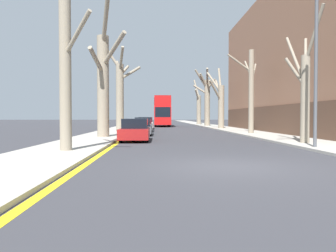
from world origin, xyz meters
TOP-DOWN VIEW (x-y plane):
  - ground_plane at (0.00, 0.00)m, footprint 300.00×300.00m
  - sidewalk_left at (-6.39, 50.00)m, footprint 3.46×120.00m
  - sidewalk_right at (6.39, 50.00)m, footprint 3.46×120.00m
  - building_facade_right at (13.11, 21.51)m, footprint 10.08×30.50m
  - kerb_line_stripe at (-4.48, 50.00)m, footprint 0.24×120.00m
  - street_tree_left_0 at (-6.02, 3.95)m, footprint 2.56×3.04m
  - street_tree_left_1 at (-5.93, 13.20)m, footprint 2.54×2.81m
  - street_tree_left_2 at (-5.77, 22.35)m, footprint 3.46×3.71m
  - street_tree_right_0 at (5.85, 7.62)m, footprint 1.81×3.73m
  - street_tree_right_1 at (5.92, 17.99)m, footprint 3.15×2.33m
  - street_tree_right_2 at (5.64, 30.11)m, footprint 2.16×3.65m
  - street_tree_right_3 at (5.63, 40.90)m, footprint 3.41×3.76m
  - street_tree_right_4 at (5.72, 51.36)m, footprint 1.57×4.60m
  - double_decker_bus at (-1.31, 41.73)m, footprint 2.46×10.99m
  - parked_car_0 at (-3.56, 10.82)m, footprint 1.78×4.34m
  - parked_car_1 at (-3.56, 17.13)m, footprint 1.89×4.14m
  - parked_car_2 at (-3.56, 23.79)m, footprint 1.87×4.31m
  - parked_car_3 at (-3.56, 30.57)m, footprint 1.89×4.51m
  - lamp_post at (5.07, 5.03)m, footprint 1.40×0.20m

SIDE VIEW (x-z plane):
  - ground_plane at x=0.00m, z-range 0.00..0.00m
  - kerb_line_stripe at x=-4.48m, z-range 0.00..0.01m
  - sidewalk_left at x=-6.39m, z-range 0.00..0.12m
  - sidewalk_right at x=6.39m, z-range 0.00..0.12m
  - parked_car_1 at x=-3.56m, z-range -0.03..1.30m
  - parked_car_0 at x=-3.56m, z-range -0.04..1.36m
  - parked_car_2 at x=-3.56m, z-range -0.04..1.40m
  - parked_car_3 at x=-3.56m, z-range -0.04..1.43m
  - double_decker_bus at x=-1.31m, z-range 0.30..4.85m
  - street_tree_right_0 at x=5.85m, z-range -0.60..6.57m
  - street_tree_right_4 at x=5.72m, z-range -1.02..7.54m
  - street_tree_right_2 at x=5.64m, z-range -0.54..7.16m
  - street_tree_left_2 at x=-5.77m, z-range -0.21..8.00m
  - street_tree_left_0 at x=-6.02m, z-range -0.32..8.18m
  - street_tree_right_1 at x=5.92m, z-range 0.36..7.59m
  - street_tree_left_1 at x=-5.93m, z-range -0.62..8.60m
  - lamp_post at x=5.07m, z-range 0.45..7.67m
  - street_tree_right_3 at x=5.63m, z-range -0.13..8.69m
  - building_facade_right at x=13.11m, z-range -0.01..13.51m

